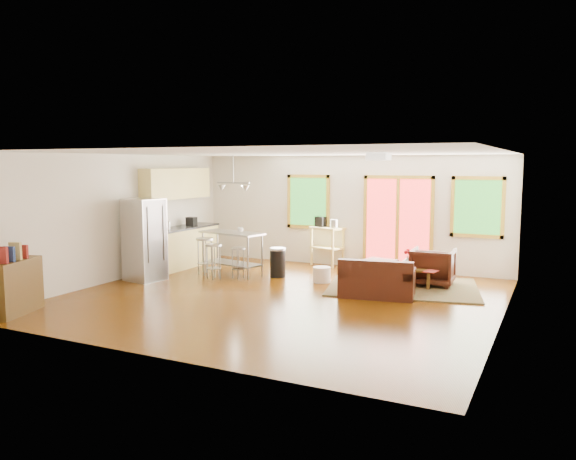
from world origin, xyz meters
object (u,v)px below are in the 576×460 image
at_px(loveseat, 377,282).
at_px(kitchen_cart, 327,232).
at_px(coffee_table, 406,270).
at_px(rug, 403,287).
at_px(ottoman, 379,270).
at_px(armchair, 433,265).
at_px(refrigerator, 145,240).
at_px(island, 232,245).

xyz_separation_m(loveseat, kitchen_cart, (-2.02, 2.53, 0.51)).
distance_m(coffee_table, kitchen_cart, 2.78).
bearing_deg(rug, ottoman, 140.60).
relative_size(loveseat, armchair, 1.73).
bearing_deg(armchair, rug, 38.82).
bearing_deg(kitchen_cart, refrigerator, -130.44).
xyz_separation_m(rug, kitchen_cart, (-2.25, 1.58, 0.78)).
relative_size(rug, island, 1.81).
distance_m(rug, ottoman, 0.87).
height_order(loveseat, refrigerator, refrigerator).
distance_m(coffee_table, ottoman, 0.85).
bearing_deg(loveseat, coffee_table, 65.34).
relative_size(loveseat, ottoman, 2.32).
height_order(ottoman, island, island).
relative_size(ottoman, island, 0.40).
height_order(armchair, ottoman, armchair).
bearing_deg(rug, refrigerator, -161.86).
xyz_separation_m(loveseat, island, (-3.47, 0.63, 0.36)).
relative_size(coffee_table, refrigerator, 0.66).
bearing_deg(island, loveseat, -10.28).
bearing_deg(refrigerator, coffee_table, 27.06).
bearing_deg(coffee_table, refrigerator, -161.28).
distance_m(ottoman, refrigerator, 4.90).
bearing_deg(refrigerator, rug, 26.48).
xyz_separation_m(coffee_table, ottoman, (-0.69, 0.47, -0.14)).
xyz_separation_m(rug, ottoman, (-0.66, 0.54, 0.19)).
xyz_separation_m(ottoman, kitchen_cart, (-1.60, 1.04, 0.58)).
bearing_deg(loveseat, refrigerator, 178.60).
distance_m(refrigerator, kitchen_cart, 4.23).
height_order(rug, loveseat, loveseat).
bearing_deg(island, kitchen_cart, 52.56).
bearing_deg(armchair, ottoman, -8.41).
bearing_deg(ottoman, refrigerator, -153.37).
bearing_deg(island, coffee_table, 5.91).
xyz_separation_m(rug, refrigerator, (-5.00, -1.64, 0.83)).
distance_m(rug, kitchen_cart, 2.86).
xyz_separation_m(loveseat, coffee_table, (0.27, 1.02, 0.06)).
xyz_separation_m(armchair, island, (-4.19, -0.75, 0.23)).
relative_size(coffee_table, armchair, 1.35).
bearing_deg(refrigerator, armchair, 29.01).
bearing_deg(coffee_table, loveseat, -105.03).
bearing_deg(loveseat, ottoman, 96.15).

